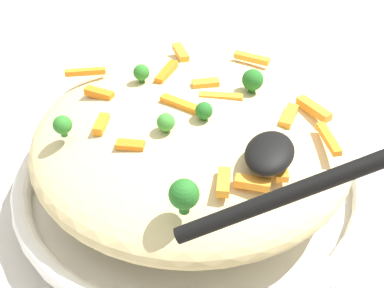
{
  "coord_description": "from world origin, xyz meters",
  "views": [
    {
      "loc": [
        -0.38,
        -0.15,
        0.41
      ],
      "look_at": [
        0.0,
        0.0,
        0.07
      ],
      "focal_mm": 49.12,
      "sensor_mm": 36.0,
      "label": 1
    }
  ],
  "objects": [
    {
      "name": "carrot_piece_14",
      "position": [
        -0.08,
        -0.08,
        0.12
      ],
      "size": [
        0.01,
        0.03,
        0.01
      ],
      "primitive_type": "cube",
      "rotation": [
        0.0,
        0.0,
        1.69
      ],
      "color": "orange",
      "rests_on": "pasta_mound"
    },
    {
      "name": "serving_spoon",
      "position": [
        -0.08,
        -0.1,
        0.14
      ],
      "size": [
        0.14,
        0.16,
        0.09
      ],
      "color": "black",
      "rests_on": "pasta_mound"
    },
    {
      "name": "carrot_piece_10",
      "position": [
        -0.01,
        0.01,
        0.12
      ],
      "size": [
        0.02,
        0.04,
        0.01
      ],
      "primitive_type": "cube",
      "rotation": [
        0.0,
        0.0,
        4.5
      ],
      "color": "orange",
      "rests_on": "pasta_mound"
    },
    {
      "name": "carrot_piece_6",
      "position": [
        0.02,
        0.13,
        0.12
      ],
      "size": [
        0.03,
        0.04,
        0.01
      ],
      "primitive_type": "cube",
      "rotation": [
        0.0,
        0.0,
        2.07
      ],
      "color": "orange",
      "rests_on": "pasta_mound"
    },
    {
      "name": "pasta_mound",
      "position": [
        0.0,
        0.0,
        0.08
      ],
      "size": [
        0.32,
        0.32,
        0.08
      ],
      "primitive_type": "ellipsoid",
      "color": "#DBC689",
      "rests_on": "serving_bowl"
    },
    {
      "name": "broccoli_floret_5",
      "position": [
        -0.02,
        -0.02,
        0.13
      ],
      "size": [
        0.02,
        0.02,
        0.02
      ],
      "color": "#205B1C",
      "rests_on": "pasta_mound"
    },
    {
      "name": "carrot_piece_2",
      "position": [
        -0.05,
        -0.1,
        0.12
      ],
      "size": [
        0.04,
        0.02,
        0.01
      ],
      "primitive_type": "cube",
      "rotation": [
        0.0,
        0.0,
        3.46
      ],
      "color": "orange",
      "rests_on": "pasta_mound"
    },
    {
      "name": "carrot_piece_7",
      "position": [
        -0.09,
        -0.06,
        0.12
      ],
      "size": [
        0.03,
        0.02,
        0.01
      ],
      "primitive_type": "cube",
      "rotation": [
        0.0,
        0.0,
        0.26
      ],
      "color": "orange",
      "rests_on": "pasta_mound"
    },
    {
      "name": "carrot_piece_1",
      "position": [
        0.02,
        -0.02,
        0.12
      ],
      "size": [
        0.02,
        0.04,
        0.01
      ],
      "primitive_type": "cube",
      "rotation": [
        0.0,
        0.0,
        1.84
      ],
      "color": "orange",
      "rests_on": "pasta_mound"
    },
    {
      "name": "carrot_piece_9",
      "position": [
        -0.0,
        -0.13,
        0.12
      ],
      "size": [
        0.04,
        0.03,
        0.01
      ],
      "primitive_type": "cube",
      "rotation": [
        0.0,
        0.0,
        0.55
      ],
      "color": "orange",
      "rests_on": "pasta_mound"
    },
    {
      "name": "broccoli_floret_1",
      "position": [
        0.05,
        -0.05,
        0.13
      ],
      "size": [
        0.02,
        0.02,
        0.02
      ],
      "color": "#205B1C",
      "rests_on": "pasta_mound"
    },
    {
      "name": "broccoli_floret_0",
      "position": [
        -0.13,
        -0.04,
        0.13
      ],
      "size": [
        0.02,
        0.02,
        0.03
      ],
      "color": "#205B1C",
      "rests_on": "pasta_mound"
    },
    {
      "name": "carrot_piece_12",
      "position": [
        -0.05,
        0.07,
        0.12
      ],
      "size": [
        0.03,
        0.01,
        0.01
      ],
      "primitive_type": "cube",
      "rotation": [
        0.0,
        0.0,
        0.21
      ],
      "color": "orange",
      "rests_on": "pasta_mound"
    },
    {
      "name": "carrot_piece_4",
      "position": [
        0.1,
        0.05,
        0.12
      ],
      "size": [
        0.03,
        0.03,
        0.01
      ],
      "primitive_type": "cube",
      "rotation": [
        0.0,
        0.0,
        3.81
      ],
      "color": "orange",
      "rests_on": "pasta_mound"
    },
    {
      "name": "carrot_piece_0",
      "position": [
        0.04,
        -0.0,
        0.12
      ],
      "size": [
        0.02,
        0.03,
        0.01
      ],
      "primitive_type": "cube",
      "rotation": [
        0.0,
        0.0,
        2.12
      ],
      "color": "orange",
      "rests_on": "pasta_mound"
    },
    {
      "name": "carrot_piece_5",
      "position": [
        0.02,
        -0.09,
        0.12
      ],
      "size": [
        0.03,
        0.01,
        0.01
      ],
      "primitive_type": "cube",
      "rotation": [
        0.0,
        0.0,
        6.25
      ],
      "color": "orange",
      "rests_on": "pasta_mound"
    },
    {
      "name": "carrot_piece_3",
      "position": [
        -0.07,
        0.03,
        0.12
      ],
      "size": [
        0.02,
        0.03,
        0.01
      ],
      "primitive_type": "cube",
      "rotation": [
        0.0,
        0.0,
        4.95
      ],
      "color": "orange",
      "rests_on": "pasta_mound"
    },
    {
      "name": "ground_plane",
      "position": [
        0.0,
        0.0,
        0.0
      ],
      "size": [
        2.4,
        2.4,
        0.0
      ],
      "primitive_type": "plane",
      "color": "beige"
    },
    {
      "name": "broccoli_floret_4",
      "position": [
        -0.08,
        0.09,
        0.13
      ],
      "size": [
        0.02,
        0.02,
        0.02
      ],
      "color": "#296820",
      "rests_on": "pasta_mound"
    },
    {
      "name": "serving_bowl",
      "position": [
        0.0,
        0.0,
        0.02
      ],
      "size": [
        0.37,
        0.37,
        0.04
      ],
      "color": "white",
      "rests_on": "ground_plane"
    },
    {
      "name": "carrot_piece_15",
      "position": [
        0.04,
        -0.11,
        0.12
      ],
      "size": [
        0.03,
        0.04,
        0.01
      ],
      "primitive_type": "cube",
      "rotation": [
        0.0,
        0.0,
        4.1
      ],
      "color": "orange",
      "rests_on": "pasta_mound"
    },
    {
      "name": "carrot_piece_13",
      "position": [
        0.11,
        -0.03,
        0.12
      ],
      "size": [
        0.01,
        0.04,
        0.01
      ],
      "primitive_type": "cube",
      "rotation": [
        0.0,
        0.0,
        4.62
      ],
      "color": "orange",
      "rests_on": "pasta_mound"
    },
    {
      "name": "carrot_piece_8",
      "position": [
        0.05,
        0.05,
        0.12
      ],
      "size": [
        0.04,
        0.01,
        0.01
      ],
      "primitive_type": "cube",
      "rotation": [
        0.0,
        0.0,
        6.27
      ],
      "color": "orange",
      "rests_on": "pasta_mound"
    },
    {
      "name": "broccoli_floret_3",
      "position": [
        -0.05,
        0.01,
        0.13
      ],
      "size": [
        0.02,
        0.02,
        0.02
      ],
      "color": "#377928",
      "rests_on": "pasta_mound"
    },
    {
      "name": "broccoli_floret_2",
      "position": [
        0.02,
        0.06,
        0.13
      ],
      "size": [
        0.02,
        0.02,
        0.02
      ],
      "color": "#296820",
      "rests_on": "pasta_mound"
    },
    {
      "name": "carrot_piece_11",
      "position": [
        -0.01,
        0.1,
        0.12
      ],
      "size": [
        0.01,
        0.03,
        0.01
      ],
      "primitive_type": "cube",
      "rotation": [
        0.0,
        0.0,
        1.51
      ],
      "color": "orange",
      "rests_on": "pasta_mound"
    }
  ]
}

